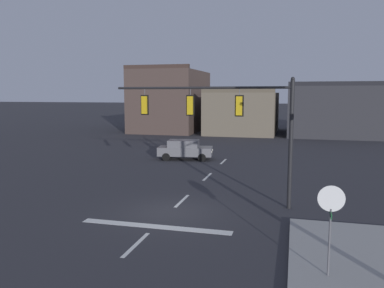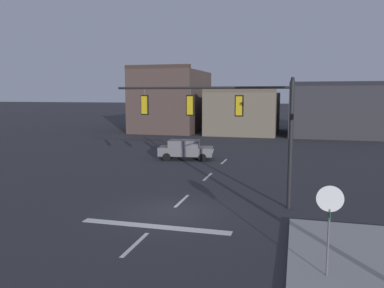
# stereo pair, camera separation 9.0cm
# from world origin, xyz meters

# --- Properties ---
(ground_plane) EXTENTS (400.00, 400.00, 0.00)m
(ground_plane) POSITION_xyz_m (0.00, 0.00, 0.00)
(ground_plane) COLOR #2B2B30
(sidewalk_near_corner) EXTENTS (5.00, 8.00, 0.15)m
(sidewalk_near_corner) POSITION_xyz_m (7.85, -4.00, 0.07)
(sidewalk_near_corner) COLOR gray
(sidewalk_near_corner) RESTS_ON ground
(stop_bar_paint) EXTENTS (6.40, 0.50, 0.01)m
(stop_bar_paint) POSITION_xyz_m (0.00, -2.00, 0.00)
(stop_bar_paint) COLOR silver
(stop_bar_paint) RESTS_ON ground
(lane_centreline) EXTENTS (0.16, 26.40, 0.01)m
(lane_centreline) POSITION_xyz_m (0.00, 2.00, 0.00)
(lane_centreline) COLOR silver
(lane_centreline) RESTS_ON ground
(signal_mast_near_side) EXTENTS (8.87, 0.57, 6.17)m
(signal_mast_near_side) POSITION_xyz_m (2.26, 2.16, 4.36)
(signal_mast_near_side) COLOR black
(signal_mast_near_side) RESTS_ON ground
(stop_sign) EXTENTS (0.76, 0.64, 2.83)m
(stop_sign) POSITION_xyz_m (6.48, -5.13, 2.14)
(stop_sign) COLOR #56565B
(stop_sign) RESTS_ON ground
(car_lot_nearside) EXTENTS (4.63, 2.41, 1.61)m
(car_lot_nearside) POSITION_xyz_m (-3.26, 14.15, 0.86)
(car_lot_nearside) COLOR slate
(car_lot_nearside) RESTS_ON ground
(building_row) EXTENTS (33.06, 13.12, 9.09)m
(building_row) POSITION_xyz_m (-0.92, 38.14, 3.50)
(building_row) COLOR #473833
(building_row) RESTS_ON ground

